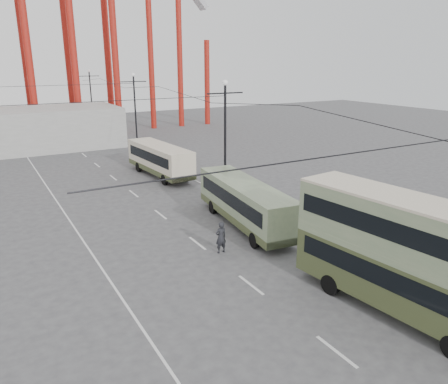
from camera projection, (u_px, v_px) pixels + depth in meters
ground at (321, 319)px, 18.98m from camera, size 160.00×160.00×0.00m
road_markings at (145, 201)px, 34.91m from camera, size 12.52×120.00×0.01m
lamp_post_mid at (225, 139)px, 35.23m from camera, size 3.20×0.44×9.32m
lamp_post_far at (135, 112)px, 53.48m from camera, size 3.20×0.44×9.32m
lamp_post_distant at (91, 99)px, 71.73m from camera, size 3.20×0.44×9.32m
fairground_shed at (28, 129)px, 54.38m from camera, size 22.00×10.00×5.00m
double_decker_bus at (402, 251)px, 18.65m from camera, size 3.58×10.12×5.32m
single_decker_green at (245, 202)px, 29.20m from camera, size 3.62×10.74×2.98m
single_decker_cream at (160, 159)px, 41.89m from camera, size 3.12×9.83×3.01m
pedestrian at (221, 237)px, 25.25m from camera, size 0.70×0.46×1.90m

